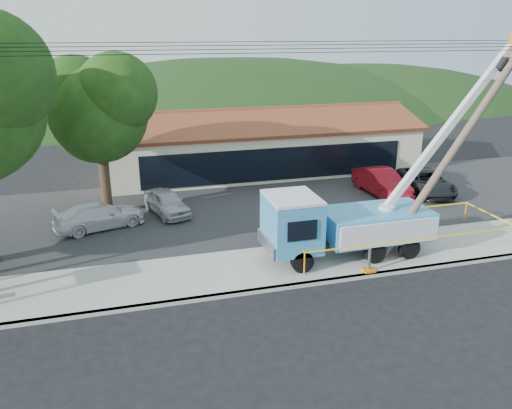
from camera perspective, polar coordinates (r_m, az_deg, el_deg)
The scene contains 16 objects.
ground at distance 18.87m, azimuth 5.71°, elevation -12.47°, with size 120.00×120.00×0.00m, color black.
curb at distance 20.53m, azimuth 3.59°, elevation -9.35°, with size 60.00×0.25×0.15m, color #AAA69F.
sidewalk at distance 22.13m, azimuth 1.98°, elevation -7.09°, with size 60.00×4.00×0.15m, color #AAA69F.
parking_lot at distance 29.26m, azimuth -2.71°, elevation -0.41°, with size 60.00×12.00×0.10m, color #28282B.
strip_mall at distance 37.16m, azimuth 0.51°, elevation 6.82°, with size 22.50×8.53×4.67m.
tree_lot at distance 28.14m, azimuth -17.69°, elevation 10.86°, with size 6.30×5.60×8.94m.
hill_west at distance 71.15m, azimuth -22.97°, elevation 9.79°, with size 78.40×56.00×28.00m, color #1F3914.
hill_center at distance 72.38m, azimuth -2.65°, elevation 11.40°, with size 89.60×64.00×32.00m, color #1F3914.
hill_east at distance 79.25m, azimuth 11.89°, elevation 11.71°, with size 72.80×52.00×26.00m, color #1F3914.
utility_truck at distance 22.72m, azimuth 10.06°, elevation -1.85°, with size 11.71×4.11×9.64m.
leaning_pole at distance 23.77m, azimuth 22.26°, elevation 6.71°, with size 6.30×1.92×9.56m.
caution_tape at distance 24.71m, azimuth 15.66°, elevation -2.74°, with size 10.69×3.69×1.07m.
car_silver at distance 28.71m, azimuth -10.10°, elevation -1.20°, with size 1.60×3.97×1.35m, color #B6B7BE.
car_red at distance 32.54m, azimuth 14.04°, elevation 0.98°, with size 1.68×4.82×1.59m, color maroon.
car_white at distance 27.52m, azimuth -17.29°, elevation -2.72°, with size 1.88×4.63×1.34m, color silver.
car_dark at distance 33.74m, azimuth 18.71°, elevation 1.17°, with size 2.37×5.15×1.43m, color black.
Camera 1 is at (-6.04, -14.88, 9.90)m, focal length 35.00 mm.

